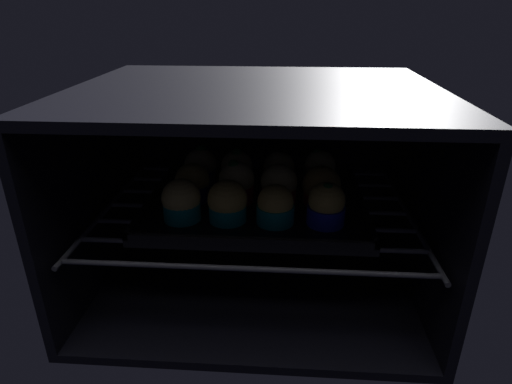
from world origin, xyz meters
TOP-DOWN VIEW (x-y plane):
  - oven_cavity at (0.00, 26.25)cm, footprint 59.00×47.00cm
  - oven_rack at (0.00, 22.00)cm, footprint 54.80×42.00cm
  - baking_tray at (0.00, 21.90)cm, footprint 38.05×30.38cm
  - muffin_row0_col0 at (-11.61, 14.33)cm, footprint 6.36×6.36cm
  - muffin_row0_col1 at (-4.09, 14.43)cm, footprint 6.48×6.48cm
  - muffin_row0_col2 at (3.64, 14.19)cm, footprint 6.12×6.12cm
  - muffin_row0_col3 at (11.72, 14.36)cm, footprint 6.12×6.12cm
  - muffin_row1_col0 at (-11.39, 22.04)cm, footprint 6.23×6.23cm
  - muffin_row1_col1 at (-3.46, 22.07)cm, footprint 6.30×6.30cm
  - muffin_row1_col2 at (4.03, 21.88)cm, footprint 6.47×6.47cm
  - muffin_row1_col3 at (11.47, 21.89)cm, footprint 6.73×6.73cm
  - muffin_row2_col0 at (-11.41, 29.97)cm, footprint 6.27×6.27cm
  - muffin_row2_col1 at (-4.19, 29.18)cm, footprint 6.12×6.12cm
  - muffin_row2_col2 at (3.87, 29.95)cm, footprint 6.15×6.15cm
  - muffin_row2_col3 at (11.69, 29.92)cm, footprint 6.12×6.12cm

SIDE VIEW (x-z plane):
  - oven_rack at x=0.00cm, z-range 13.20..14.00cm
  - baking_tray at x=0.00cm, z-range 13.58..15.78cm
  - oven_cavity at x=0.00cm, z-range -1.50..35.50cm
  - muffin_row0_col2 at x=3.64cm, z-range 14.79..21.33cm
  - muffin_row2_col2 at x=3.87cm, z-range 14.80..21.41cm
  - muffin_row1_col0 at x=-11.39cm, z-range 14.79..21.60cm
  - muffin_row1_col3 at x=11.47cm, z-range 14.79..21.75cm
  - muffin_row0_col1 at x=-4.09cm, z-range 14.79..21.76cm
  - muffin_row0_col0 at x=-11.61cm, z-range 14.81..21.78cm
  - muffin_row2_col1 at x=-4.19cm, z-range 14.66..22.12cm
  - muffin_row2_col0 at x=-11.41cm, z-range 14.60..22.19cm
  - muffin_row1_col2 at x=4.03cm, z-range 14.86..22.02cm
  - muffin_row0_col3 at x=11.72cm, z-range 14.84..22.09cm
  - muffin_row2_col3 at x=11.69cm, z-range 14.79..22.18cm
  - muffin_row1_col1 at x=-3.46cm, z-range 14.70..22.56cm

